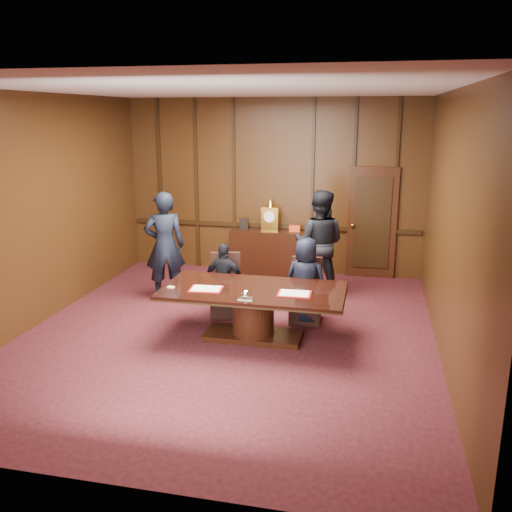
{
  "coord_description": "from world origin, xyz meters",
  "views": [
    {
      "loc": [
        2.01,
        -7.25,
        3.17
      ],
      "look_at": [
        0.28,
        0.66,
        1.05
      ],
      "focal_mm": 38.0,
      "sensor_mm": 36.0,
      "label": 1
    }
  ],
  "objects_px": {
    "signatory_right": "(305,281)",
    "witness_left": "(165,246)",
    "sideboard": "(270,250)",
    "signatory_left": "(225,280)",
    "conference_table": "(253,305)",
    "witness_right": "(319,243)"
  },
  "relations": [
    {
      "from": "signatory_left",
      "to": "conference_table",
      "type": "bearing_deg",
      "value": 134.26
    },
    {
      "from": "sideboard",
      "to": "witness_left",
      "type": "height_order",
      "value": "witness_left"
    },
    {
      "from": "conference_table",
      "to": "witness_left",
      "type": "bearing_deg",
      "value": 143.21
    },
    {
      "from": "conference_table",
      "to": "signatory_right",
      "type": "xyz_separation_m",
      "value": [
        0.65,
        0.8,
        0.17
      ]
    },
    {
      "from": "signatory_right",
      "to": "witness_left",
      "type": "relative_size",
      "value": 0.71
    },
    {
      "from": "signatory_right",
      "to": "witness_right",
      "type": "height_order",
      "value": "witness_right"
    },
    {
      "from": "sideboard",
      "to": "signatory_right",
      "type": "height_order",
      "value": "sideboard"
    },
    {
      "from": "sideboard",
      "to": "signatory_left",
      "type": "distance_m",
      "value": 2.54
    },
    {
      "from": "sideboard",
      "to": "witness_left",
      "type": "bearing_deg",
      "value": -128.29
    },
    {
      "from": "sideboard",
      "to": "conference_table",
      "type": "xyz_separation_m",
      "value": [
        0.39,
        -3.33,
        0.02
      ]
    },
    {
      "from": "signatory_left",
      "to": "witness_left",
      "type": "distance_m",
      "value": 1.44
    },
    {
      "from": "sideboard",
      "to": "signatory_right",
      "type": "relative_size",
      "value": 1.18
    },
    {
      "from": "conference_table",
      "to": "signatory_right",
      "type": "relative_size",
      "value": 1.93
    },
    {
      "from": "sideboard",
      "to": "witness_right",
      "type": "distance_m",
      "value": 1.64
    },
    {
      "from": "signatory_right",
      "to": "witness_left",
      "type": "xyz_separation_m",
      "value": [
        -2.55,
        0.62,
        0.28
      ]
    },
    {
      "from": "sideboard",
      "to": "conference_table",
      "type": "bearing_deg",
      "value": -83.26
    },
    {
      "from": "conference_table",
      "to": "signatory_left",
      "type": "bearing_deg",
      "value": 129.09
    },
    {
      "from": "conference_table",
      "to": "signatory_left",
      "type": "distance_m",
      "value": 1.03
    },
    {
      "from": "conference_table",
      "to": "witness_left",
      "type": "distance_m",
      "value": 2.41
    },
    {
      "from": "signatory_left",
      "to": "signatory_right",
      "type": "height_order",
      "value": "signatory_right"
    },
    {
      "from": "conference_table",
      "to": "witness_right",
      "type": "distance_m",
      "value": 2.35
    },
    {
      "from": "signatory_right",
      "to": "sideboard",
      "type": "bearing_deg",
      "value": -57.07
    }
  ]
}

